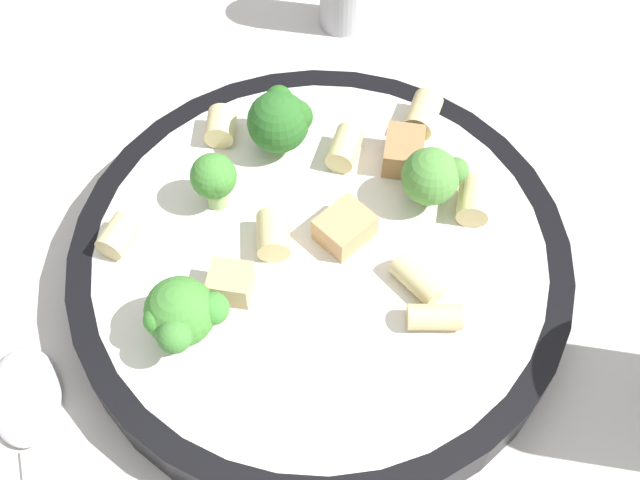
# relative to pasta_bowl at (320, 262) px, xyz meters

# --- Properties ---
(ground_plane) EXTENTS (2.00, 2.00, 0.00)m
(ground_plane) POSITION_rel_pasta_bowl_xyz_m (0.00, 0.00, -0.02)
(ground_plane) COLOR beige
(pasta_bowl) EXTENTS (0.27, 0.27, 0.03)m
(pasta_bowl) POSITION_rel_pasta_bowl_xyz_m (0.00, 0.00, 0.00)
(pasta_bowl) COLOR black
(pasta_bowl) RESTS_ON ground_plane
(broccoli_floret_0) EXTENTS (0.04, 0.03, 0.04)m
(broccoli_floret_0) POSITION_rel_pasta_bowl_xyz_m (-0.02, -0.07, 0.03)
(broccoli_floret_0) COLOR #84AD60
(broccoli_floret_0) RESTS_ON pasta_bowl
(broccoli_floret_1) EXTENTS (0.04, 0.04, 0.04)m
(broccoli_floret_1) POSITION_rel_pasta_bowl_xyz_m (0.08, 0.00, 0.03)
(broccoli_floret_1) COLOR #93B766
(broccoli_floret_1) RESTS_ON pasta_bowl
(broccoli_floret_2) EXTENTS (0.03, 0.03, 0.04)m
(broccoli_floret_2) POSITION_rel_pasta_bowl_xyz_m (-0.07, 0.01, 0.03)
(broccoli_floret_2) COLOR #84AD60
(broccoli_floret_2) RESTS_ON pasta_bowl
(broccoli_floret_3) EXTENTS (0.02, 0.02, 0.04)m
(broccoli_floret_3) POSITION_rel_pasta_bowl_xyz_m (0.03, -0.06, 0.03)
(broccoli_floret_3) COLOR #9EC175
(broccoli_floret_3) RESTS_ON pasta_bowl
(rigatoni_0) EXTENTS (0.03, 0.03, 0.02)m
(rigatoni_0) POSITION_rel_pasta_bowl_xyz_m (-0.05, -0.04, 0.02)
(rigatoni_0) COLOR beige
(rigatoni_0) RESTS_ON pasta_bowl
(rigatoni_1) EXTENTS (0.03, 0.03, 0.02)m
(rigatoni_1) POSITION_rel_pasta_bowl_xyz_m (-0.10, -0.04, 0.02)
(rigatoni_1) COLOR beige
(rigatoni_1) RESTS_ON pasta_bowl
(rigatoni_2) EXTENTS (0.02, 0.03, 0.01)m
(rigatoni_2) POSITION_rel_pasta_bowl_xyz_m (-0.03, 0.05, 0.02)
(rigatoni_2) COLOR beige
(rigatoni_2) RESTS_ON pasta_bowl
(rigatoni_3) EXTENTS (0.03, 0.03, 0.01)m
(rigatoni_3) POSITION_rel_pasta_bowl_xyz_m (-0.02, 0.07, 0.02)
(rigatoni_3) COLOR beige
(rigatoni_3) RESTS_ON pasta_bowl
(rigatoni_4) EXTENTS (0.03, 0.03, 0.02)m
(rigatoni_4) POSITION_rel_pasta_bowl_xyz_m (0.02, -0.02, 0.02)
(rigatoni_4) COLOR beige
(rigatoni_4) RESTS_ON pasta_bowl
(rigatoni_5) EXTENTS (0.03, 0.03, 0.02)m
(rigatoni_5) POSITION_rel_pasta_bowl_xyz_m (0.00, -0.10, 0.02)
(rigatoni_5) COLOR beige
(rigatoni_5) RESTS_ON pasta_bowl
(rigatoni_6) EXTENTS (0.03, 0.03, 0.02)m
(rigatoni_6) POSITION_rel_pasta_bowl_xyz_m (-0.08, 0.03, 0.02)
(rigatoni_6) COLOR beige
(rigatoni_6) RESTS_ON pasta_bowl
(rigatoni_7) EXTENTS (0.03, 0.02, 0.02)m
(rigatoni_7) POSITION_rel_pasta_bowl_xyz_m (0.08, -0.07, 0.02)
(rigatoni_7) COLOR beige
(rigatoni_7) RESTS_ON pasta_bowl
(chicken_chunk_0) EXTENTS (0.03, 0.03, 0.02)m
(chicken_chunk_0) POSITION_rel_pasta_bowl_xyz_m (0.05, -0.01, 0.02)
(chicken_chunk_0) COLOR tan
(chicken_chunk_0) RESTS_ON pasta_bowl
(chicken_chunk_1) EXTENTS (0.03, 0.03, 0.02)m
(chicken_chunk_1) POSITION_rel_pasta_bowl_xyz_m (-0.02, 0.00, 0.02)
(chicken_chunk_1) COLOR tan
(chicken_chunk_1) RESTS_ON pasta_bowl
(chicken_chunk_2) EXTENTS (0.03, 0.03, 0.02)m
(chicken_chunk_2) POSITION_rel_pasta_bowl_xyz_m (-0.07, -0.02, 0.02)
(chicken_chunk_2) COLOR #A87A4C
(chicken_chunk_2) RESTS_ON pasta_bowl
(spoon) EXTENTS (0.08, 0.17, 0.01)m
(spoon) POSITION_rel_pasta_bowl_xyz_m (0.17, -0.01, -0.01)
(spoon) COLOR silver
(spoon) RESTS_ON ground_plane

